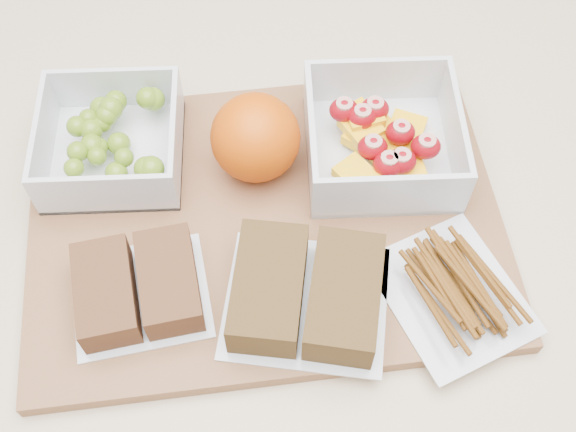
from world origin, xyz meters
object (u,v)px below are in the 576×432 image
(orange, at_px, (255,138))
(pretzel_bag, at_px, (455,288))
(grape_container, at_px, (113,140))
(sandwich_bag_center, at_px, (306,293))
(sandwich_bag_left, at_px, (138,288))
(fruit_container, at_px, (381,141))
(cutting_board, at_px, (265,221))

(orange, bearing_deg, pretzel_bag, -41.36)
(grape_container, relative_size, sandwich_bag_center, 0.83)
(grape_container, xyz_separation_m, sandwich_bag_center, (0.17, -0.16, -0.00))
(orange, xyz_separation_m, sandwich_bag_left, (-0.10, -0.13, -0.02))
(grape_container, height_order, sandwich_bag_center, grape_container)
(sandwich_bag_left, bearing_deg, fruit_container, 32.64)
(sandwich_bag_center, bearing_deg, pretzel_bag, 0.96)
(grape_container, xyz_separation_m, orange, (0.13, -0.02, 0.02))
(orange, bearing_deg, sandwich_bag_center, -75.14)
(orange, height_order, pretzel_bag, orange)
(pretzel_bag, bearing_deg, cutting_board, 151.57)
(fruit_container, height_order, sandwich_bag_center, fruit_container)
(fruit_container, xyz_separation_m, pretzel_bag, (0.05, -0.15, -0.01))
(grape_container, bearing_deg, pretzel_bag, -28.39)
(grape_container, relative_size, orange, 1.55)
(grape_container, height_order, pretzel_bag, grape_container)
(orange, distance_m, sandwich_bag_left, 0.17)
(grape_container, xyz_separation_m, sandwich_bag_left, (0.03, -0.15, -0.01))
(orange, relative_size, sandwich_bag_center, 0.53)
(grape_container, distance_m, sandwich_bag_left, 0.15)
(fruit_container, height_order, sandwich_bag_left, fruit_container)
(cutting_board, bearing_deg, orange, 91.27)
(cutting_board, relative_size, sandwich_bag_left, 3.32)
(cutting_board, distance_m, orange, 0.08)
(sandwich_bag_left, height_order, sandwich_bag_center, sandwich_bag_center)
(cutting_board, distance_m, pretzel_bag, 0.18)
(sandwich_bag_center, distance_m, pretzel_bag, 0.12)
(cutting_board, height_order, sandwich_bag_left, sandwich_bag_left)
(fruit_container, relative_size, orange, 1.70)
(sandwich_bag_center, relative_size, pretzel_bag, 0.96)
(grape_container, relative_size, sandwich_bag_left, 0.99)
(cutting_board, relative_size, sandwich_bag_center, 2.78)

